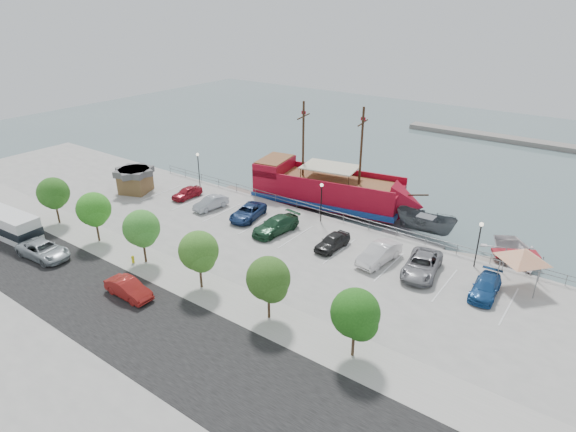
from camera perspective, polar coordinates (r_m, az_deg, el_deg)
The scene contains 35 objects.
ground at distance 46.69m, azimuth -0.45°, elevation -4.48°, with size 160.00×160.00×0.00m, color slate.
land_slab at distance 34.98m, azimuth -22.38°, elevation -17.10°, with size 100.00×58.00×1.20m, color gray.
street at distance 36.61m, azimuth -15.90°, elevation -12.72°, with size 100.00×8.00×0.04m, color black.
sidewalk at distance 39.73m, azimuth -9.16°, elevation -8.77°, with size 100.00×4.00×0.05m, color #A29F98.
seawall_railing at distance 51.83m, azimuth 4.67°, elevation 0.39°, with size 50.00×0.06×1.00m.
far_shore at distance 91.72m, azimuth 26.18°, elevation 7.93°, with size 40.00×3.00×0.80m, color gray.
pirate_ship at distance 55.87m, azimuth 6.10°, elevation 2.82°, with size 20.44×8.75×12.70m.
patrol_boat at distance 51.47m, azimuth 15.96°, elevation -1.04°, with size 2.44×6.49×2.51m, color #4A4F54.
speedboat at distance 49.21m, azimuth 25.32°, elevation -4.45°, with size 5.17×7.24×1.50m, color silver.
dock_west at distance 60.24m, azimuth -4.87°, elevation 2.53°, with size 7.12×2.03×0.41m, color gray.
dock_mid at distance 50.03m, azimuth 14.27°, elevation -2.96°, with size 6.61×1.89×0.38m, color gray.
dock_east at distance 48.42m, azimuth 21.42°, elevation -4.96°, with size 6.35×1.81×0.36m, color gray.
shed at distance 61.13m, azimuth -17.68°, elevation 4.13°, with size 4.64×4.64×2.93m.
canopy_tent at distance 42.76m, azimuth 26.23°, elevation -3.55°, with size 4.85×4.85×3.82m.
street_van at distance 48.94m, azimuth -27.00°, elevation -3.62°, with size 2.51×5.43×1.51m, color #9CA6AA.
street_sedan at distance 40.24m, azimuth -18.39°, elevation -8.17°, with size 1.52×4.37×1.44m, color #A81F1C.
shuttle_bus at distance 54.50m, azimuth -30.08°, elevation -0.98°, with size 7.28×2.99×2.51m.
fire_hydrant at distance 45.04m, azimuth -17.91°, elevation -4.89°, with size 0.26×0.26×0.76m.
lamp_post_left at distance 60.73m, azimuth -10.59°, elevation 6.13°, with size 0.36×0.36×4.28m.
lamp_post_mid at distance 49.87m, azimuth 3.98°, elevation 2.43°, with size 0.36×0.36×4.28m.
lamp_post_right at distance 44.31m, azimuth 21.73°, elevation -2.29°, with size 0.36×0.36×4.28m.
tree_a at distance 54.65m, azimuth -26.03°, elevation 2.33°, with size 3.30×3.20×5.00m.
tree_b at distance 48.87m, azimuth -22.00°, elevation 0.61°, with size 3.30×3.20×5.00m.
tree_c at distance 43.46m, azimuth -16.92°, elevation -1.56°, with size 3.30×3.20×5.00m.
tree_d at distance 38.56m, azimuth -10.47°, elevation -4.29°, with size 3.30×3.20×5.00m.
tree_e at distance 34.39m, azimuth -2.23°, elevation -7.66°, with size 3.30×3.20×5.00m.
tree_f at distance 31.25m, azimuth 8.14°, elevation -11.60°, with size 3.30×3.20×5.00m.
parked_car_a at distance 57.96m, azimuth -11.88°, elevation 2.73°, with size 1.57×3.89×1.33m, color maroon.
parked_car_b at distance 54.41m, azimuth -9.14°, elevation 1.52°, with size 1.45×4.15×1.37m, color #989EA6.
parked_car_c at distance 51.54m, azimuth -4.78°, elevation 0.46°, with size 2.36×5.11×1.42m, color navy.
parked_car_d at distance 48.24m, azimuth -1.47°, elevation -1.10°, with size 2.21×5.43×1.57m, color #1E462B.
parked_car_e at distance 45.39m, azimuth 5.28°, elevation -3.02°, with size 1.70×4.23×1.44m, color black.
parked_car_f at distance 43.67m, azimuth 10.74°, elevation -4.38°, with size 1.77×5.06×1.67m, color white.
parked_car_g at distance 42.74m, azimuth 15.57°, elevation -5.62°, with size 2.66×5.77×1.60m, color gray.
parked_car_h at distance 41.57m, azimuth 22.37°, elevation -7.80°, with size 1.88×4.63×1.34m, color navy.
Camera 1 is at (24.36, -32.84, 21.53)m, focal length 30.00 mm.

